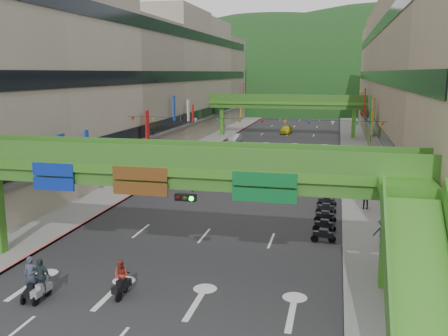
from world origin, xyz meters
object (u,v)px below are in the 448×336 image
(scooter_rider_near, at_px, (31,280))
(car_silver, at_px, (235,138))
(scooter_rider_mid, at_px, (121,278))
(car_yellow, at_px, (286,130))
(pedestrian_red, at_px, (380,189))
(overpass_near, at_px, (188,181))

(scooter_rider_near, relative_size, car_silver, 0.55)
(scooter_rider_near, height_order, scooter_rider_mid, scooter_rider_near)
(car_yellow, xyz_separation_m, pedestrian_red, (12.59, -44.95, 0.19))
(overpass_near, distance_m, car_silver, 52.21)
(car_yellow, height_order, pedestrian_red, pedestrian_red)
(overpass_near, height_order, scooter_rider_mid, overpass_near)
(overpass_near, distance_m, pedestrian_red, 22.87)
(car_silver, bearing_deg, car_yellow, 68.58)
(scooter_rider_mid, height_order, car_yellow, scooter_rider_mid)
(overpass_near, relative_size, scooter_rider_mid, 14.98)
(scooter_rider_mid, relative_size, pedestrian_red, 1.01)
(car_yellow, bearing_deg, overpass_near, -85.18)
(car_yellow, distance_m, pedestrian_red, 46.68)
(scooter_rider_mid, xyz_separation_m, pedestrian_red, (13.72, 22.57, -0.02))
(car_silver, relative_size, pedestrian_red, 2.12)
(scooter_rider_near, relative_size, pedestrian_red, 1.17)
(scooter_rider_near, height_order, pedestrian_red, scooter_rider_near)
(overpass_near, distance_m, scooter_rider_near, 8.89)
(overpass_near, distance_m, scooter_rider_mid, 5.83)
(scooter_rider_mid, height_order, car_silver, scooter_rider_mid)
(overpass_near, distance_m, car_yellow, 64.56)
(car_yellow, bearing_deg, scooter_rider_mid, -87.31)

